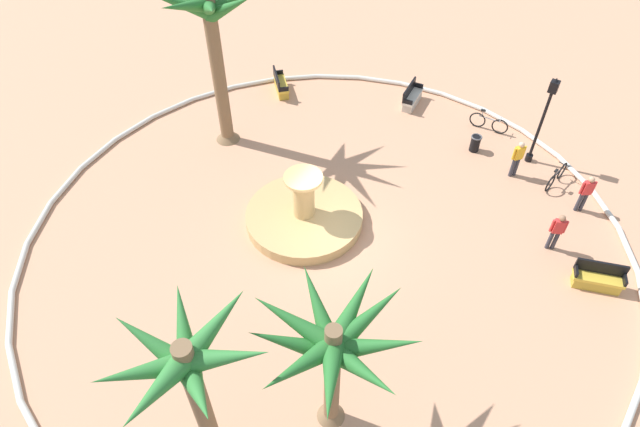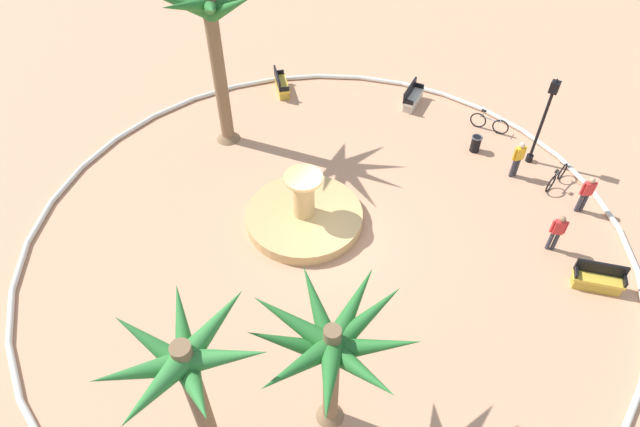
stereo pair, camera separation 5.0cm
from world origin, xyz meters
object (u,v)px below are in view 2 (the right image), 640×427
bench_west (597,280)px  person_pedestrian_stroll (557,231)px  person_cyclist_photo (586,193)px  bench_north (281,85)px  person_cyclist_helmet (518,158)px  fountain (304,215)px  palm_tree_mid_plaza (331,347)px  bench_east (413,98)px  bicycle_red_frame (489,123)px  lamppost (545,115)px  palm_tree_near_fountain (212,27)px  palm_tree_by_curb (187,373)px  trash_bin (476,143)px  bicycle_by_lamppost (557,177)px

bench_west → person_pedestrian_stroll: person_pedestrian_stroll is taller
bench_west → person_cyclist_photo: bearing=-68.4°
bench_north → bench_west: bearing=165.2°
person_cyclist_helmet → person_pedestrian_stroll: bearing=127.3°
fountain → palm_tree_mid_plaza: size_ratio=0.93×
bench_east → bicycle_red_frame: 3.67m
person_pedestrian_stroll → palm_tree_mid_plaza: bearing=69.5°
fountain → bench_north: fountain is taller
bench_west → person_cyclist_photo: (1.33, -3.36, 0.58)m
lamppost → fountain: bearing=52.4°
palm_tree_mid_plaza → bicycle_red_frame: bearing=-87.0°
palm_tree_near_fountain → bicycle_red_frame: palm_tree_near_fountain is taller
palm_tree_mid_plaza → person_cyclist_helmet: size_ratio=2.75×
person_cyclist_photo → person_pedestrian_stroll: person_cyclist_photo is taller
person_cyclist_photo → fountain: bearing=35.0°
palm_tree_by_curb → trash_bin: palm_tree_by_curb is taller
person_cyclist_helmet → lamppost: bearing=-102.7°
person_pedestrian_stroll → bench_north: bearing=-13.0°
bench_east → bicycle_red_frame: size_ratio=0.95×
fountain → bench_west: 10.13m
bicycle_by_lamppost → person_cyclist_photo: size_ratio=1.03×
person_cyclist_helmet → palm_tree_by_curb: bearing=77.4°
bench_north → person_pedestrian_stroll: (-13.67, 3.16, 0.56)m
bench_west → person_pedestrian_stroll: size_ratio=1.03×
bench_east → palm_tree_mid_plaza: bearing=106.8°
person_cyclist_helmet → person_pedestrian_stroll: (-2.35, 3.08, -0.03)m
bicycle_by_lamppost → person_cyclist_helmet: 1.70m
lamppost → trash_bin: 2.94m
trash_bin → person_cyclist_photo: (-4.62, 1.32, 0.54)m
fountain → person_pedestrian_stroll: (-8.07, -3.46, 0.59)m
palm_tree_by_curb → trash_bin: (-1.42, -15.44, -3.60)m
lamppost → person_pedestrian_stroll: bearing=115.4°
bench_north → person_cyclist_photo: person_cyclist_photo is taller
bench_west → bicycle_red_frame: (5.96, -6.35, 0.04)m
person_cyclist_photo → person_cyclist_helmet: bearing=-12.6°
palm_tree_mid_plaza → bench_north: palm_tree_mid_plaza is taller
bench_west → person_pedestrian_stroll: (1.72, -0.90, 0.56)m
palm_tree_near_fountain → trash_bin: palm_tree_near_fountain is taller
palm_tree_mid_plaza → lamppost: (-1.41, -13.63, -1.31)m
fountain → lamppost: size_ratio=1.10×
bench_north → trash_bin: bearing=-176.2°
palm_tree_near_fountain → bench_west: size_ratio=4.17×
fountain → bench_west: bearing=-165.3°
lamppost → bicycle_by_lamppost: 2.47m
palm_tree_mid_plaza → bench_east: size_ratio=2.80×
person_cyclist_helmet → bench_east: bearing=-23.2°
bench_east → bench_west: same height
bench_north → lamppost: 11.83m
bicycle_red_frame → person_cyclist_photo: 5.53m
palm_tree_near_fountain → person_cyclist_helmet: palm_tree_near_fountain is taller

